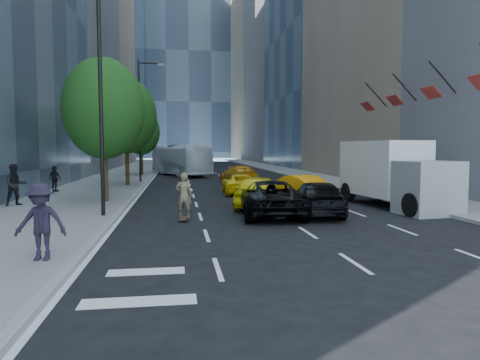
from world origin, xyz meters
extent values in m
plane|color=black|center=(0.00, 0.00, 0.00)|extent=(160.00, 160.00, 0.00)
cube|color=slate|center=(-9.00, 30.00, 0.07)|extent=(6.00, 120.00, 0.15)
cube|color=slate|center=(10.00, 30.00, 0.07)|extent=(4.00, 120.00, 0.15)
cube|color=#303C4B|center=(-22.00, 92.00, 30.00)|extent=(20.00, 28.00, 60.00)
cube|color=#5C5B60|center=(22.00, 74.00, 32.50)|extent=(20.00, 24.00, 65.00)
cube|color=#7E6957|center=(22.00, 98.00, 25.00)|extent=(20.00, 24.00, 50.00)
cube|color=#303C4B|center=(0.00, 120.00, 45.00)|extent=(40.00, 20.00, 90.00)
cylinder|color=black|center=(-6.50, 4.00, 5.15)|extent=(0.16, 0.16, 10.00)
cylinder|color=black|center=(-6.50, 22.00, 5.15)|extent=(0.16, 0.16, 10.00)
cylinder|color=black|center=(-5.60, 22.00, 9.85)|extent=(1.80, 0.12, 0.12)
cube|color=#99998C|center=(-4.70, 22.00, 9.75)|extent=(0.50, 0.22, 0.15)
cylinder|color=black|center=(-7.20, 9.00, 1.72)|extent=(0.30, 0.30, 3.15)
ellipsoid|color=#10370F|center=(-7.20, 9.00, 4.98)|extent=(4.20, 4.20, 5.25)
cylinder|color=black|center=(-7.20, 19.00, 1.84)|extent=(0.30, 0.30, 3.38)
ellipsoid|color=#10370F|center=(-7.20, 19.00, 5.32)|extent=(4.50, 4.50, 5.62)
cylinder|color=black|center=(-7.20, 32.00, 1.61)|extent=(0.30, 0.30, 2.93)
ellipsoid|color=#10370F|center=(-7.20, 32.00, 4.63)|extent=(3.90, 3.90, 4.88)
cylinder|color=black|center=(-6.40, 40.00, 2.75)|extent=(0.14, 0.14, 5.20)
imported|color=black|center=(-6.40, 40.00, 4.35)|extent=(2.48, 0.53, 1.00)
cylinder|color=black|center=(11.15, 8.00, 6.85)|extent=(1.75, 0.08, 1.75)
cube|color=#B13129|center=(10.50, 8.00, 6.00)|extent=(0.64, 1.30, 0.64)
cylinder|color=black|center=(11.15, 12.00, 6.85)|extent=(1.75, 0.08, 1.75)
cube|color=#B13129|center=(10.50, 12.00, 6.00)|extent=(0.64, 1.30, 0.64)
cylinder|color=black|center=(11.15, 16.00, 6.85)|extent=(1.75, 0.08, 1.75)
cube|color=#B13129|center=(10.50, 16.00, 6.00)|extent=(0.64, 1.30, 0.64)
imported|color=#726647|center=(-3.20, 3.00, 0.91)|extent=(0.72, 0.53, 1.83)
imported|color=black|center=(0.50, 3.90, 0.77)|extent=(2.89, 5.67, 1.54)
imported|color=black|center=(2.61, 3.84, 0.72)|extent=(2.86, 5.26, 1.45)
imported|color=yellow|center=(0.50, 6.50, 0.80)|extent=(3.33, 5.08, 1.61)
imported|color=#FF970D|center=(3.11, 9.00, 0.72)|extent=(3.17, 4.61, 1.44)
imported|color=yellow|center=(0.50, 13.00, 0.63)|extent=(2.27, 4.59, 1.25)
imported|color=orange|center=(1.51, 20.50, 0.74)|extent=(2.95, 5.40, 1.48)
imported|color=white|center=(-3.20, 32.27, 1.63)|extent=(6.47, 11.95, 3.26)
cube|color=silver|center=(7.07, 6.59, 1.90)|extent=(2.95, 4.96, 2.77)
cube|color=gray|center=(7.44, 3.12, 1.18)|extent=(2.56, 2.29, 2.36)
cylinder|color=black|center=(6.41, 2.60, 0.51)|extent=(0.46, 1.06, 1.03)
cylinder|color=black|center=(8.55, 2.82, 0.51)|extent=(0.46, 1.06, 1.03)
cylinder|color=black|center=(5.83, 8.11, 0.51)|extent=(0.46, 1.06, 1.03)
cylinder|color=black|center=(7.97, 8.34, 0.51)|extent=(0.46, 1.06, 1.03)
imported|color=black|center=(-11.20, 7.72, 1.15)|extent=(1.22, 1.14, 2.01)
imported|color=black|center=(-11.20, 14.44, 0.98)|extent=(1.03, 0.86, 1.65)
imported|color=black|center=(-6.80, -3.11, 1.11)|extent=(1.29, 0.81, 1.92)
camera|label=1|loc=(-3.44, -14.15, 2.93)|focal=32.00mm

